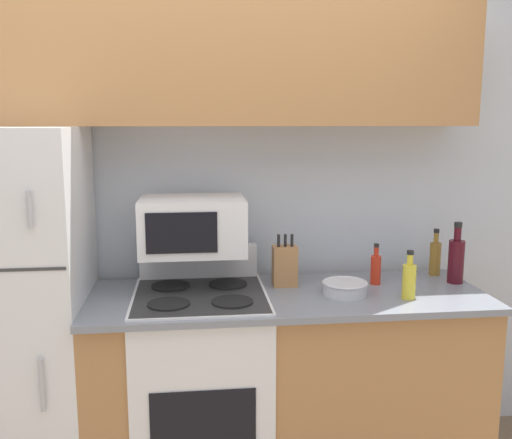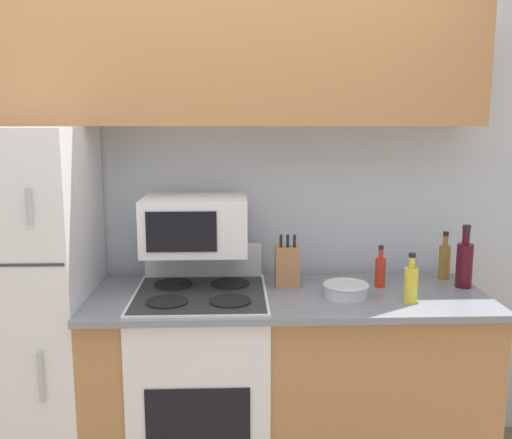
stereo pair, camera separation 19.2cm
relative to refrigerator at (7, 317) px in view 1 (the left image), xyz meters
name	(u,v)px [view 1 (the left image)]	position (x,y,z in m)	size (l,w,h in m)	color
wall_back	(207,204)	(0.91, 0.37, 0.44)	(8.00, 0.05, 2.55)	silver
lower_cabinets	(287,384)	(1.26, -0.03, -0.38)	(1.81, 0.65, 0.91)	#B27A47
refrigerator	(7,317)	(0.00, 0.00, 0.00)	(0.70, 0.69, 1.67)	white
upper_cabinets	(206,63)	(0.91, 0.18, 1.12)	(2.52, 0.32, 0.57)	#B27A47
stove	(202,386)	(0.86, -0.04, -0.36)	(0.60, 0.64, 1.08)	white
microwave	(192,225)	(0.83, 0.08, 0.38)	(0.48, 0.36, 0.26)	white
knife_block	(285,265)	(1.26, 0.08, 0.18)	(0.11, 0.09, 0.25)	#B27A47
bowl	(345,288)	(1.51, -0.09, 0.11)	(0.21, 0.21, 0.06)	silver
bottle_cooking_spray	(409,280)	(1.78, -0.18, 0.16)	(0.06, 0.06, 0.22)	gold
bottle_hot_sauce	(376,268)	(1.71, 0.06, 0.16)	(0.05, 0.05, 0.20)	red
bottle_wine_red	(456,259)	(2.10, 0.04, 0.20)	(0.08, 0.08, 0.30)	#470F19
bottle_vinegar	(435,257)	(2.06, 0.18, 0.17)	(0.06, 0.06, 0.24)	olive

